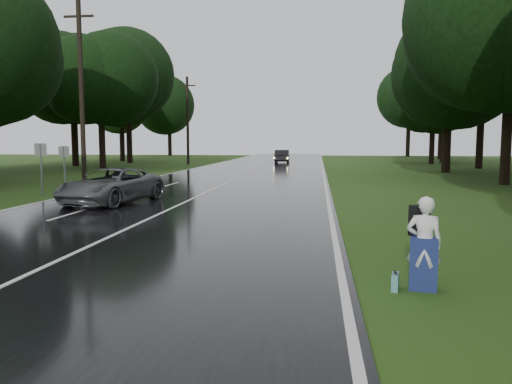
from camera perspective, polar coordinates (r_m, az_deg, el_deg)
road at (r=28.09m, az=-3.85°, el=0.81°), size 12.00×140.00×0.04m
lane_center at (r=28.09m, az=-3.85°, el=0.86°), size 0.12×140.00×0.01m
grey_car at (r=20.49m, az=-16.44°, el=0.71°), size 3.21×5.37×1.40m
far_car at (r=56.53m, az=3.06°, el=4.15°), size 1.67×4.50×1.47m
hitchhiker at (r=8.81m, az=18.86°, el=-6.01°), size 0.65×0.61×1.61m
suitcase at (r=8.81m, az=15.83°, el=-9.99°), size 0.19×0.40×0.27m
utility_pole_mid at (r=31.18m, az=-19.24°, el=0.96°), size 1.80×0.28×10.79m
utility_pole_far at (r=53.59m, az=-7.86°, el=3.18°), size 1.80×0.28×9.32m
road_sign_a at (r=24.64m, az=-23.50°, el=-0.43°), size 0.58×0.10×2.42m
road_sign_b at (r=26.43m, az=-21.23°, el=0.06°), size 0.54×0.10×2.27m
tree_left_e at (r=45.80m, az=-17.32°, el=2.51°), size 9.24×9.24×14.44m
tree_left_f at (r=58.77m, az=-14.41°, el=3.29°), size 11.49×11.49×17.95m
tree_right_d at (r=31.89m, az=26.81°, el=0.76°), size 10.27×10.27×16.05m
tree_right_e at (r=42.38m, az=21.10°, el=2.12°), size 8.86×8.86×13.84m
tree_right_f at (r=57.62m, az=19.65°, el=3.08°), size 8.32×8.32×13.00m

